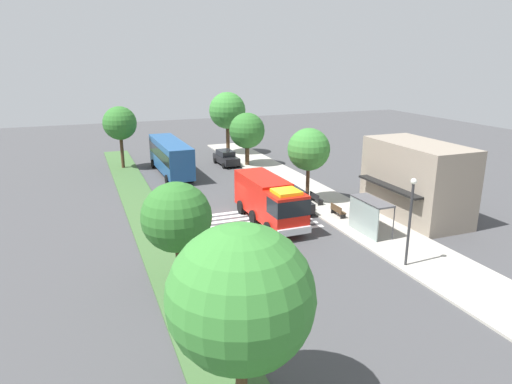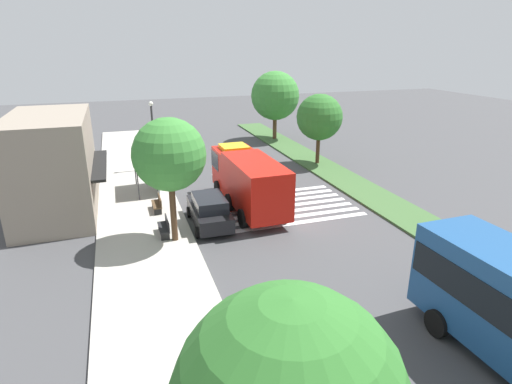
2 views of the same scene
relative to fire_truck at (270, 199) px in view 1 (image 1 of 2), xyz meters
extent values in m
plane|color=#424244|center=(-2.94, -1.52, -1.93)|extent=(120.00, 120.00, 0.00)
cube|color=#ADA89E|center=(-2.94, 6.60, -1.86)|extent=(60.00, 4.97, 0.14)
cube|color=#3D6033|center=(-2.94, -8.66, -1.86)|extent=(60.00, 3.00, 0.14)
cube|color=silver|center=(-3.47, -1.52, -1.92)|extent=(0.45, 10.14, 0.01)
cube|color=silver|center=(-2.57, -1.52, -1.92)|extent=(0.45, 10.14, 0.01)
cube|color=silver|center=(-1.67, -1.52, -1.92)|extent=(0.45, 10.14, 0.01)
cube|color=silver|center=(-0.77, -1.52, -1.92)|extent=(0.45, 10.14, 0.01)
cube|color=silver|center=(0.13, -1.52, -1.92)|extent=(0.45, 10.14, 0.01)
cube|color=silver|center=(1.03, -1.52, -1.92)|extent=(0.45, 10.14, 0.01)
cube|color=silver|center=(1.93, -1.52, -1.92)|extent=(0.45, 10.14, 0.01)
cube|color=red|center=(2.72, 0.06, -0.08)|extent=(2.61, 2.58, 2.61)
cube|color=red|center=(-1.54, -0.03, 0.03)|extent=(6.01, 2.65, 2.82)
cube|color=black|center=(3.10, 0.07, 0.45)|extent=(1.89, 2.59, 1.15)
cube|color=silver|center=(4.10, 0.09, -1.13)|extent=(0.29, 2.53, 0.50)
cube|color=yellow|center=(2.72, 0.06, 1.35)|extent=(1.82, 1.81, 0.24)
cylinder|color=black|center=(2.44, 1.31, -1.38)|extent=(1.11, 0.32, 1.10)
cylinder|color=black|center=(2.49, -1.21, -1.38)|extent=(1.11, 0.32, 1.10)
cylinder|color=black|center=(-3.05, 1.20, -1.38)|extent=(1.11, 0.32, 1.10)
cylinder|color=black|center=(-3.00, -1.33, -1.38)|extent=(1.11, 0.32, 1.10)
cylinder|color=black|center=(-0.37, 1.26, -1.38)|extent=(1.11, 0.32, 1.10)
cylinder|color=black|center=(-0.32, -1.27, -1.38)|extent=(1.11, 0.32, 1.10)
cube|color=black|center=(-20.19, 2.92, -1.20)|extent=(4.60, 2.01, 0.82)
cube|color=black|center=(-20.41, 2.91, -0.49)|extent=(2.61, 1.69, 0.60)
cylinder|color=black|center=(-18.74, 3.88, -1.61)|extent=(0.65, 0.25, 0.64)
cylinder|color=black|center=(-18.65, 2.11, -1.61)|extent=(0.65, 0.25, 0.64)
cylinder|color=black|center=(-21.72, 3.73, -1.61)|extent=(0.65, 0.25, 0.64)
cylinder|color=black|center=(-21.63, 1.95, -1.61)|extent=(0.65, 0.25, 0.64)
cube|color=black|center=(-2.11, 2.92, -1.20)|extent=(4.63, 1.98, 0.82)
cube|color=black|center=(-2.34, 2.92, -0.45)|extent=(2.61, 1.71, 0.67)
cylinder|color=black|center=(-0.58, 3.83, -1.61)|extent=(0.64, 0.23, 0.64)
cylinder|color=black|center=(-0.61, 1.94, -1.61)|extent=(0.64, 0.23, 0.64)
cylinder|color=black|center=(-3.61, 3.89, -1.61)|extent=(0.64, 0.23, 0.64)
cylinder|color=black|center=(-3.65, 2.00, -1.61)|extent=(0.64, 0.23, 0.64)
cube|color=navy|center=(-18.03, -4.06, 0.16)|extent=(11.08, 2.78, 3.19)
cube|color=black|center=(-18.03, -4.06, 0.55)|extent=(10.86, 2.83, 1.15)
cylinder|color=black|center=(-21.86, -5.41, -1.43)|extent=(1.01, 0.32, 1.00)
cylinder|color=black|center=(-21.91, -2.86, -1.43)|extent=(1.01, 0.32, 1.00)
cylinder|color=black|center=(-14.14, -5.25, -1.43)|extent=(1.01, 0.32, 1.00)
cylinder|color=black|center=(-14.19, -2.70, -1.43)|extent=(1.01, 0.32, 1.00)
cube|color=#4C4C51|center=(4.72, 5.85, 0.61)|extent=(3.50, 1.40, 0.12)
cube|color=#8C9E99|center=(4.72, 5.19, -0.59)|extent=(3.50, 0.08, 2.40)
cylinder|color=#333338|center=(3.02, 6.50, -0.59)|extent=(0.08, 0.08, 2.40)
cylinder|color=#333338|center=(6.42, 6.50, -0.59)|extent=(0.08, 0.08, 2.40)
cube|color=#4C3823|center=(0.72, 5.61, -1.38)|extent=(1.60, 0.50, 0.08)
cube|color=#4C3823|center=(0.72, 5.39, -1.12)|extent=(1.60, 0.06, 0.45)
cube|color=black|center=(0.00, 5.61, -1.61)|extent=(0.08, 0.45, 0.37)
cube|color=black|center=(1.44, 5.61, -1.61)|extent=(0.08, 0.45, 0.37)
cube|color=black|center=(-2.90, 5.61, -1.38)|extent=(1.60, 0.50, 0.08)
cube|color=black|center=(-2.90, 5.39, -1.12)|extent=(1.60, 0.06, 0.45)
cube|color=black|center=(-3.62, 5.61, -1.61)|extent=(0.08, 0.45, 0.37)
cube|color=black|center=(-2.18, 5.61, -1.61)|extent=(0.08, 0.45, 0.37)
cylinder|color=#2D2D30|center=(10.08, 4.72, 0.76)|extent=(0.16, 0.16, 5.11)
sphere|color=white|center=(10.08, 4.72, 3.50)|extent=(0.36, 0.36, 0.36)
cube|color=gray|center=(2.77, 11.27, 1.08)|extent=(8.74, 4.37, 6.01)
cube|color=black|center=(2.77, 8.68, 0.87)|extent=(6.99, 0.80, 0.16)
cylinder|color=#47301E|center=(-26.30, 5.12, 0.17)|extent=(0.48, 0.48, 3.93)
sphere|color=#387F33|center=(-26.30, 5.12, 3.78)|extent=(4.69, 4.69, 4.69)
cylinder|color=#47301E|center=(-18.99, 5.12, -0.50)|extent=(0.49, 0.49, 2.59)
sphere|color=#2D6B28|center=(-18.99, 5.12, 2.24)|extent=(4.11, 4.11, 4.11)
cylinder|color=#47301E|center=(-3.72, 5.12, -0.12)|extent=(0.32, 0.32, 3.34)
sphere|color=#387F33|center=(-3.72, 5.12, 2.82)|extent=(3.65, 3.65, 3.65)
cylinder|color=#47301E|center=(-22.76, -8.66, 0.10)|extent=(0.37, 0.37, 3.79)
sphere|color=#2D6B28|center=(-22.76, -8.66, 3.31)|extent=(3.74, 3.74, 3.74)
cylinder|color=#47301E|center=(7.46, -8.66, -0.49)|extent=(0.32, 0.32, 2.60)
sphere|color=#2D6B28|center=(7.46, -8.66, 2.15)|extent=(3.83, 3.83, 3.83)
cylinder|color=#513823|center=(17.82, -8.66, -0.40)|extent=(0.42, 0.42, 2.78)
sphere|color=#387F33|center=(17.82, -8.66, 2.75)|extent=(5.05, 5.05, 5.05)
cylinder|color=gold|center=(-13.58, 4.62, -1.44)|extent=(0.28, 0.28, 0.70)
camera|label=1|loc=(30.73, -13.13, 10.42)|focal=32.31mm
camera|label=2|loc=(-24.04, 7.38, 8.00)|focal=29.46mm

